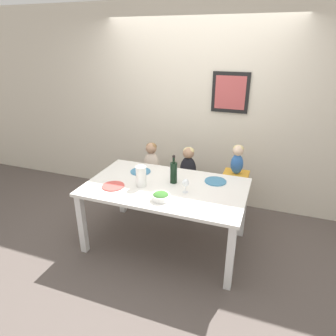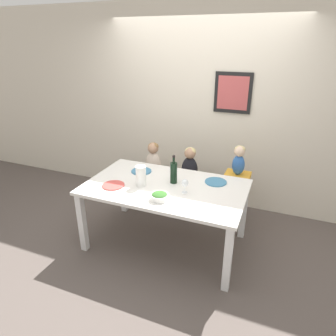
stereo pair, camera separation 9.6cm
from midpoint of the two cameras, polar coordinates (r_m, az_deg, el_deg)
name	(u,v)px [view 1 (the left image)]	position (r m, az deg, el deg)	size (l,w,h in m)	color
ground_plane	(166,242)	(3.67, -1.20, -13.93)	(14.00, 14.00, 0.00)	#564C47
wall_back	(197,109)	(4.19, 4.88, 11.17)	(10.00, 0.09, 2.70)	beige
dining_table	(166,193)	(3.32, -1.29, -4.73)	(1.74, 1.04, 0.75)	white
chair_far_left	(152,182)	(4.23, -3.72, -2.65)	(0.36, 0.37, 0.46)	silver
chair_far_center	(187,188)	(4.06, 3.06, -3.75)	(0.36, 0.37, 0.46)	silver
chair_right_highchair	(235,185)	(3.89, 11.92, -3.22)	(0.31, 0.32, 0.68)	silver
person_child_left	(151,160)	(4.10, -3.84, 1.53)	(0.22, 0.17, 0.49)	beige
person_child_center	(188,165)	(3.93, 3.16, 0.56)	(0.22, 0.17, 0.49)	black
person_baby_right	(237,158)	(3.74, 12.39, 1.92)	(0.15, 0.14, 0.37)	#3366B2
wine_bottle	(174,172)	(3.29, 0.25, -0.78)	(0.08, 0.08, 0.32)	black
paper_towel_roll	(141,176)	(3.24, -5.99, -1.59)	(0.11, 0.11, 0.23)	white
wine_glass_near	(186,183)	(3.10, 2.47, -2.89)	(0.07, 0.07, 0.15)	white
salad_bowl_large	(161,196)	(2.98, -2.32, -5.42)	(0.18, 0.18, 0.08)	white
dinner_plate_front_left	(113,186)	(3.32, -11.20, -3.40)	(0.24, 0.24, 0.01)	#D14C47
dinner_plate_back_left	(140,171)	(3.63, -6.02, -0.66)	(0.24, 0.24, 0.01)	teal
dinner_plate_back_right	(215,181)	(3.40, 8.24, -2.51)	(0.24, 0.24, 0.01)	teal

